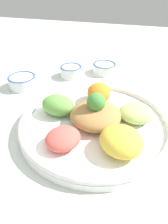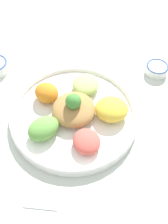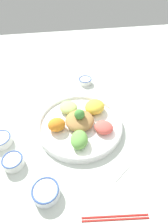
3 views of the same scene
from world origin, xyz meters
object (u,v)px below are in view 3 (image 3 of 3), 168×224
chopsticks_pair_near (115,218)px  rice_bowl_blue (13,161)px  salad_platter (81,123)px  sauce_bowl_red (46,192)px  serving_spoon_extra (167,145)px  sauce_bowl_dark (85,81)px  rice_bowl_plain (1,140)px  serving_spoon_main (127,167)px

chopsticks_pair_near → rice_bowl_blue: bearing=-29.7°
salad_platter → sauce_bowl_red: (-0.17, -0.31, -0.00)m
sauce_bowl_red → serving_spoon_extra: (0.54, 0.13, -0.02)m
salad_platter → serving_spoon_extra: bearing=-25.7°
sauce_bowl_dark → rice_bowl_plain: 0.60m
serving_spoon_main → serving_spoon_extra: bearing=162.7°
rice_bowl_blue → sauce_bowl_dark: rice_bowl_blue is taller
salad_platter → serving_spoon_extra: 0.41m
rice_bowl_blue → serving_spoon_main: rice_bowl_blue is taller
salad_platter → chopsticks_pair_near: bearing=-82.8°
rice_bowl_blue → sauce_bowl_red: bearing=-48.4°
serving_spoon_main → sauce_bowl_red: bearing=-26.1°
sauce_bowl_red → chopsticks_pair_near: size_ratio=0.44×
sauce_bowl_red → salad_platter: bearing=60.6°
sauce_bowl_dark → rice_bowl_plain: bearing=-138.9°
serving_spoon_main → sauce_bowl_dark: bearing=-119.4°
sauce_bowl_dark → rice_bowl_plain: rice_bowl_plain is taller
sauce_bowl_red → chopsticks_pair_near: bearing=-27.0°
sauce_bowl_red → chopsticks_pair_near: 0.26m
rice_bowl_plain → sauce_bowl_dark: bearing=41.1°
sauce_bowl_dark → chopsticks_pair_near: sauce_bowl_dark is taller
chopsticks_pair_near → serving_spoon_extra: size_ratio=1.73×
rice_bowl_plain → serving_spoon_extra: size_ratio=0.70×
rice_bowl_plain → chopsticks_pair_near: size_ratio=0.40×
sauce_bowl_dark → chopsticks_pair_near: (-0.03, -0.78, -0.02)m
rice_bowl_plain → chopsticks_pair_near: (0.42, -0.38, -0.02)m
sauce_bowl_red → serving_spoon_main: bearing=10.2°
serving_spoon_extra → chopsticks_pair_near: bearing=-57.5°
sauce_bowl_red → rice_bowl_plain: 0.33m
chopsticks_pair_near → serving_spoon_main: bearing=-113.3°
rice_bowl_blue → chopsticks_pair_near: 0.44m
rice_bowl_blue → serving_spoon_extra: 0.67m
serving_spoon_extra → rice_bowl_blue: bearing=-97.0°
sauce_bowl_red → serving_spoon_extra: sauce_bowl_red is taller
serving_spoon_main → serving_spoon_extra: same height
serving_spoon_extra → rice_bowl_plain: bearing=-106.3°
rice_bowl_plain → chopsticks_pair_near: 0.57m
chopsticks_pair_near → serving_spoon_extra: chopsticks_pair_near is taller
sauce_bowl_red → serving_spoon_extra: 0.56m
serving_spoon_extra → sauce_bowl_dark: bearing=-157.4°
sauce_bowl_dark → serving_spoon_main: 0.61m
serving_spoon_main → serving_spoon_extra: size_ratio=0.92×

